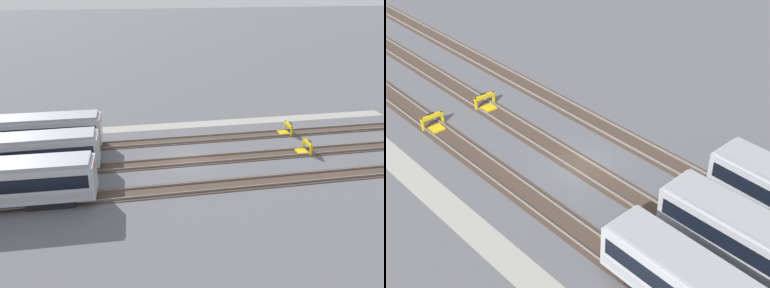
{
  "view_description": "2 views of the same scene",
  "coord_description": "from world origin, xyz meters",
  "views": [
    {
      "loc": [
        5.31,
        31.77,
        16.11
      ],
      "look_at": [
        -0.34,
        0.0,
        1.8
      ],
      "focal_mm": 35.0,
      "sensor_mm": 36.0,
      "label": 1
    },
    {
      "loc": [
        22.97,
        -22.18,
        23.5
      ],
      "look_at": [
        -0.34,
        0.0,
        1.8
      ],
      "focal_mm": 50.0,
      "sensor_mm": 36.0,
      "label": 2
    }
  ],
  "objects": [
    {
      "name": "bumper_stop_near_inner_track",
      "position": [
        -11.92,
        -0.01,
        0.51
      ],
      "size": [
        1.37,
        2.01,
        1.22
      ],
      "color": "gold",
      "rests_on": "ground"
    },
    {
      "name": "rail_track_middle",
      "position": [
        0.0,
        5.08,
        0.04
      ],
      "size": [
        90.0,
        2.24,
        0.21
      ],
      "color": "#47382D",
      "rests_on": "ground"
    },
    {
      "name": "bumper_stop_nearest_track",
      "position": [
        -12.1,
        -5.09,
        0.51
      ],
      "size": [
        1.36,
        2.01,
        1.22
      ],
      "color": "gold",
      "rests_on": "ground"
    },
    {
      "name": "service_walkway",
      "position": [
        0.0,
        -9.66,
        0.0
      ],
      "size": [
        54.0,
        2.0,
        0.01
      ],
      "primitive_type": "cube",
      "color": "#9E9E93",
      "rests_on": "ground"
    },
    {
      "name": "ground_plane",
      "position": [
        0.0,
        0.0,
        0.0
      ],
      "size": [
        400.0,
        400.0,
        0.0
      ],
      "primitive_type": "plane",
      "color": "#5B5B60"
    },
    {
      "name": "rail_track_near_inner",
      "position": [
        0.0,
        0.0,
        0.04
      ],
      "size": [
        90.0,
        2.24,
        0.21
      ],
      "color": "#47382D",
      "rests_on": "ground"
    },
    {
      "name": "rail_track_nearest",
      "position": [
        0.0,
        -5.08,
        0.04
      ],
      "size": [
        90.0,
        2.24,
        0.21
      ],
      "color": "#47382D",
      "rests_on": "ground"
    }
  ]
}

